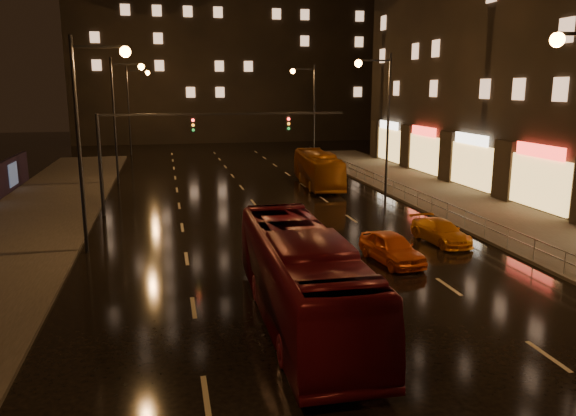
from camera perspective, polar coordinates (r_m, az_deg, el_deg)
The scene contains 10 objects.
ground at distance 36.49m, azimuth -3.04°, elevation -0.06°, with size 140.00×140.00×0.00m, color black.
sidewalk_left at distance 32.11m, azimuth -25.99°, elevation -2.88°, with size 7.00×70.00×0.15m, color #38332D.
sidewalk_right at distance 36.61m, azimuth 19.66°, elevation -0.61°, with size 7.00×70.00×0.15m, color #38332D.
building_distant at distance 88.33m, azimuth -6.29°, elevation 18.82°, with size 44.00×16.00×36.00m, color black.
traffic_signal at distance 35.33m, azimuth -11.32°, elevation 7.09°, with size 15.31×0.32×6.20m.
railing_right at distance 37.45m, azimuth 13.05°, elevation 1.36°, with size 0.05×56.00×1.00m.
bus_red at distance 18.76m, azimuth 1.39°, elevation -7.02°, with size 2.65×11.31×3.15m, color maroon.
bus_curb at distance 44.53m, azimuth 3.05°, elevation 3.96°, with size 2.29×9.79×2.73m, color #944D0E.
taxi_near at distance 25.64m, azimuth 10.49°, elevation -4.00°, with size 1.61×4.01×1.37m, color #DC5514.
taxi_far at distance 29.45m, azimuth 15.27°, elevation -2.33°, with size 1.61×3.96×1.15m, color orange.
Camera 1 is at (-5.73, -15.19, 7.76)m, focal length 35.00 mm.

